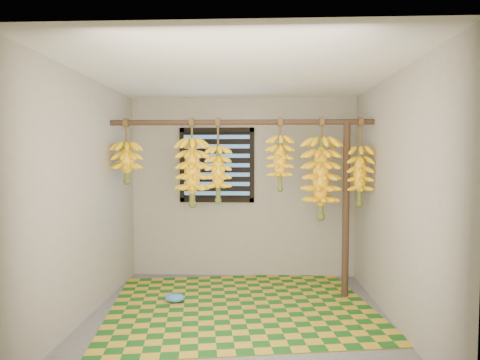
{
  "coord_description": "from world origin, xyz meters",
  "views": [
    {
      "loc": [
        0.19,
        -3.88,
        1.58
      ],
      "look_at": [
        0.0,
        0.55,
        1.35
      ],
      "focal_mm": 30.0,
      "sensor_mm": 36.0,
      "label": 1
    }
  ],
  "objects_px": {
    "banana_bunch_e": "(321,178)",
    "banana_bunch_b": "(192,172)",
    "banana_bunch_f": "(360,176)",
    "banana_bunch_c": "(218,174)",
    "banana_bunch_d": "(280,163)",
    "support_post": "(346,210)",
    "banana_bunch_a": "(127,163)",
    "woven_mat": "(241,306)",
    "plastic_bag": "(175,298)"
  },
  "relations": [
    {
      "from": "woven_mat",
      "to": "banana_bunch_b",
      "type": "height_order",
      "value": "banana_bunch_b"
    },
    {
      "from": "banana_bunch_a",
      "to": "banana_bunch_b",
      "type": "distance_m",
      "value": 0.77
    },
    {
      "from": "woven_mat",
      "to": "banana_bunch_c",
      "type": "xyz_separation_m",
      "value": [
        -0.28,
        0.35,
        1.41
      ]
    },
    {
      "from": "banana_bunch_b",
      "to": "banana_bunch_f",
      "type": "xyz_separation_m",
      "value": [
        1.91,
        -0.0,
        -0.04
      ]
    },
    {
      "from": "banana_bunch_b",
      "to": "banana_bunch_c",
      "type": "height_order",
      "value": "same"
    },
    {
      "from": "woven_mat",
      "to": "banana_bunch_e",
      "type": "xyz_separation_m",
      "value": [
        0.89,
        0.35,
        1.36
      ]
    },
    {
      "from": "banana_bunch_c",
      "to": "banana_bunch_d",
      "type": "bearing_deg",
      "value": -0.0
    },
    {
      "from": "banana_bunch_c",
      "to": "banana_bunch_e",
      "type": "distance_m",
      "value": 1.17
    },
    {
      "from": "banana_bunch_e",
      "to": "banana_bunch_b",
      "type": "bearing_deg",
      "value": 180.0
    },
    {
      "from": "banana_bunch_b",
      "to": "banana_bunch_e",
      "type": "xyz_separation_m",
      "value": [
        1.47,
        0.0,
        -0.06
      ]
    },
    {
      "from": "woven_mat",
      "to": "banana_bunch_e",
      "type": "height_order",
      "value": "banana_bunch_e"
    },
    {
      "from": "banana_bunch_d",
      "to": "banana_bunch_f",
      "type": "relative_size",
      "value": 0.83
    },
    {
      "from": "banana_bunch_b",
      "to": "banana_bunch_e",
      "type": "height_order",
      "value": "same"
    },
    {
      "from": "banana_bunch_b",
      "to": "banana_bunch_f",
      "type": "bearing_deg",
      "value": -0.0
    },
    {
      "from": "support_post",
      "to": "banana_bunch_d",
      "type": "height_order",
      "value": "banana_bunch_d"
    },
    {
      "from": "woven_mat",
      "to": "banana_bunch_a",
      "type": "relative_size",
      "value": 3.67
    },
    {
      "from": "banana_bunch_e",
      "to": "plastic_bag",
      "type": "bearing_deg",
      "value": -170.21
    },
    {
      "from": "banana_bunch_f",
      "to": "banana_bunch_c",
      "type": "bearing_deg",
      "value": 180.0
    },
    {
      "from": "banana_bunch_c",
      "to": "banana_bunch_f",
      "type": "distance_m",
      "value": 1.61
    },
    {
      "from": "support_post",
      "to": "plastic_bag",
      "type": "relative_size",
      "value": 8.99
    },
    {
      "from": "support_post",
      "to": "banana_bunch_b",
      "type": "xyz_separation_m",
      "value": [
        -1.76,
        0.0,
        0.43
      ]
    },
    {
      "from": "woven_mat",
      "to": "banana_bunch_d",
      "type": "bearing_deg",
      "value": 39.2
    },
    {
      "from": "plastic_bag",
      "to": "support_post",
      "type": "bearing_deg",
      "value": 8.36
    },
    {
      "from": "banana_bunch_d",
      "to": "banana_bunch_b",
      "type": "bearing_deg",
      "value": 180.0
    },
    {
      "from": "woven_mat",
      "to": "banana_bunch_f",
      "type": "height_order",
      "value": "banana_bunch_f"
    },
    {
      "from": "banana_bunch_b",
      "to": "banana_bunch_d",
      "type": "height_order",
      "value": "same"
    },
    {
      "from": "plastic_bag",
      "to": "banana_bunch_e",
      "type": "distance_m",
      "value": 2.11
    },
    {
      "from": "banana_bunch_b",
      "to": "banana_bunch_c",
      "type": "relative_size",
      "value": 1.04
    },
    {
      "from": "woven_mat",
      "to": "banana_bunch_a",
      "type": "bearing_deg",
      "value": 165.32
    },
    {
      "from": "banana_bunch_e",
      "to": "support_post",
      "type": "bearing_deg",
      "value": 0.0
    },
    {
      "from": "banana_bunch_f",
      "to": "woven_mat",
      "type": "bearing_deg",
      "value": -165.21
    },
    {
      "from": "support_post",
      "to": "banana_bunch_c",
      "type": "height_order",
      "value": "banana_bunch_c"
    },
    {
      "from": "banana_bunch_a",
      "to": "banana_bunch_f",
      "type": "bearing_deg",
      "value": -0.0
    },
    {
      "from": "support_post",
      "to": "woven_mat",
      "type": "relative_size",
      "value": 0.73
    },
    {
      "from": "banana_bunch_c",
      "to": "banana_bunch_d",
      "type": "xyz_separation_m",
      "value": [
        0.71,
        -0.0,
        0.12
      ]
    },
    {
      "from": "banana_bunch_a",
      "to": "banana_bunch_c",
      "type": "xyz_separation_m",
      "value": [
        1.06,
        -0.0,
        -0.13
      ]
    },
    {
      "from": "support_post",
      "to": "banana_bunch_c",
      "type": "xyz_separation_m",
      "value": [
        -1.46,
        0.0,
        0.41
      ]
    },
    {
      "from": "banana_bunch_b",
      "to": "banana_bunch_c",
      "type": "distance_m",
      "value": 0.3
    },
    {
      "from": "banana_bunch_a",
      "to": "banana_bunch_b",
      "type": "relative_size",
      "value": 0.74
    },
    {
      "from": "banana_bunch_a",
      "to": "banana_bunch_c",
      "type": "bearing_deg",
      "value": -0.0
    },
    {
      "from": "plastic_bag",
      "to": "banana_bunch_f",
      "type": "distance_m",
      "value": 2.47
    },
    {
      "from": "banana_bunch_e",
      "to": "banana_bunch_f",
      "type": "relative_size",
      "value": 1.15
    },
    {
      "from": "banana_bunch_a",
      "to": "banana_bunch_c",
      "type": "height_order",
      "value": "same"
    },
    {
      "from": "banana_bunch_b",
      "to": "banana_bunch_a",
      "type": "bearing_deg",
      "value": 180.0
    },
    {
      "from": "banana_bunch_e",
      "to": "banana_bunch_f",
      "type": "xyz_separation_m",
      "value": [
        0.43,
        -0.0,
        0.03
      ]
    },
    {
      "from": "banana_bunch_b",
      "to": "woven_mat",
      "type": "bearing_deg",
      "value": -31.26
    },
    {
      "from": "banana_bunch_e",
      "to": "banana_bunch_f",
      "type": "distance_m",
      "value": 0.44
    },
    {
      "from": "woven_mat",
      "to": "banana_bunch_a",
      "type": "xyz_separation_m",
      "value": [
        -1.34,
        0.35,
        1.54
      ]
    },
    {
      "from": "support_post",
      "to": "woven_mat",
      "type": "height_order",
      "value": "support_post"
    },
    {
      "from": "banana_bunch_f",
      "to": "banana_bunch_d",
      "type": "bearing_deg",
      "value": 180.0
    }
  ]
}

